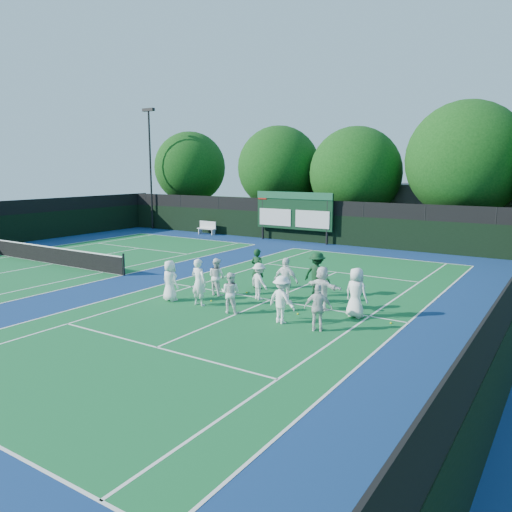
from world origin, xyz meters
The scene contains 31 objects.
ground centered at (0.00, 0.00, 0.00)m, with size 120.00×120.00×0.00m, color #173D10.
court_apron centered at (-6.00, 1.00, 0.00)m, with size 34.00×32.00×0.01m, color navy.
near_court centered at (0.00, 1.00, 0.01)m, with size 11.05×23.85×0.01m.
left_court centered at (-14.00, 1.00, 0.01)m, with size 11.05×23.85×0.01m.
back_fence centered at (-6.00, 16.00, 1.36)m, with size 34.00×0.08×3.00m.
scoreboard centered at (-7.01, 15.59, 2.19)m, with size 6.00×0.21×3.55m.
clubhouse centered at (-2.00, 24.00, 2.00)m, with size 18.00×6.00×4.00m, color #5A5A5F.
light_pole_left centered at (-21.00, 15.70, 6.30)m, with size 1.20×0.30×10.12m.
tennis_net centered at (-14.00, 1.00, 0.49)m, with size 11.30×0.10×1.10m.
bench centered at (-14.69, 15.38, 0.56)m, with size 1.68×0.54×1.05m.
tree_a centered at (-19.69, 19.58, 5.09)m, with size 6.35×6.35×8.43m.
tree_b centered at (-10.42, 19.58, 5.06)m, with size 6.59×6.59×8.53m.
tree_c centered at (-3.89, 19.58, 4.68)m, with size 6.70×6.70×8.21m.
tree_d centered at (3.62, 19.58, 5.51)m, with size 7.61×7.61×9.51m.
tennis_ball_0 centered at (-1.83, -0.49, 0.03)m, with size 0.07×0.07×0.07m, color yellow.
tennis_ball_1 centered at (1.08, 3.28, 0.03)m, with size 0.07×0.07×0.07m, color yellow.
tennis_ball_2 centered at (5.02, 0.56, 0.03)m, with size 0.07×0.07×0.07m, color yellow.
tennis_ball_4 centered at (-1.42, 1.39, 0.03)m, with size 0.07×0.07×0.07m, color yellow.
tennis_ball_5 centered at (1.88, -0.20, 0.03)m, with size 0.07×0.07×0.07m, color yellow.
player_front_0 centered at (-3.28, -1.25, 0.81)m, with size 0.79×0.52×1.62m, color white.
player_front_1 centered at (-1.89, -1.16, 0.91)m, with size 0.66×0.44×1.82m, color white.
player_front_2 centered at (-0.29, -1.31, 0.75)m, with size 0.73×0.57×1.50m, color white.
player_front_3 centered at (1.87, -1.34, 0.82)m, with size 1.06×0.61×1.64m, color white.
player_front_4 centered at (3.27, -1.44, 0.77)m, with size 0.91×0.38×1.55m, color silver.
player_back_0 centered at (-2.30, 0.48, 0.78)m, with size 0.75×0.59×1.55m, color white.
player_back_1 centered at (-0.43, 0.83, 0.74)m, with size 0.96×0.55×1.49m, color silver.
player_back_2 centered at (0.77, 0.87, 0.90)m, with size 1.06×0.44×1.81m, color white.
player_back_3 centered at (2.31, 0.87, 0.82)m, with size 1.52×0.49×1.64m, color white.
player_back_4 centered at (3.71, 0.66, 0.89)m, with size 0.87×0.57×1.78m, color white.
coach_left centered at (-1.49, 2.33, 0.88)m, with size 0.64×0.42×1.77m, color #0E3318.
coach_right centered at (1.24, 2.60, 0.91)m, with size 1.18×0.68×1.83m, color #0E3318.
Camera 1 is at (10.03, -15.46, 5.18)m, focal length 35.00 mm.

